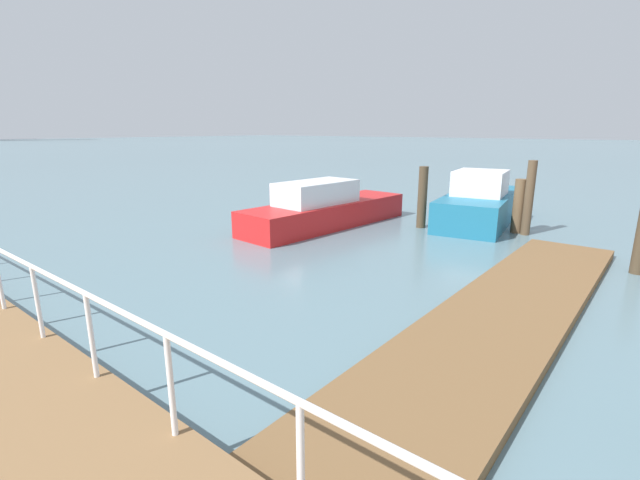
% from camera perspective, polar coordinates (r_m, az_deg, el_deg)
% --- Properties ---
extents(ground_plane, '(300.00, 300.00, 0.00)m').
position_cam_1_polar(ground_plane, '(12.14, -24.09, -2.62)').
color(ground_plane, slate).
extents(floating_dock, '(11.75, 2.00, 0.18)m').
position_cam_1_polar(floating_dock, '(8.37, 22.54, -9.17)').
color(floating_dock, brown).
rests_on(floating_dock, ground_plane).
extents(dock_piling_0, '(0.36, 0.36, 1.71)m').
position_cam_1_polar(dock_piling_0, '(15.39, 24.29, 4.00)').
color(dock_piling_0, brown).
rests_on(dock_piling_0, ground_plane).
extents(dock_piling_2, '(0.30, 0.30, 2.04)m').
position_cam_1_polar(dock_piling_2, '(15.16, 13.09, 5.38)').
color(dock_piling_2, '#473826').
rests_on(dock_piling_2, ground_plane).
extents(dock_piling_4, '(0.27, 0.27, 2.32)m').
position_cam_1_polar(dock_piling_4, '(15.16, 25.38, 4.90)').
color(dock_piling_4, brown).
rests_on(dock_piling_4, ground_plane).
extents(moored_boat_1, '(6.74, 2.24, 1.57)m').
position_cam_1_polar(moored_boat_1, '(15.02, 0.59, 4.03)').
color(moored_boat_1, red).
rests_on(moored_boat_1, ground_plane).
extents(moored_boat_3, '(6.05, 2.92, 1.85)m').
position_cam_1_polar(moored_boat_3, '(16.69, 19.98, 4.47)').
color(moored_boat_3, '#1E6B8C').
rests_on(moored_boat_3, ground_plane).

